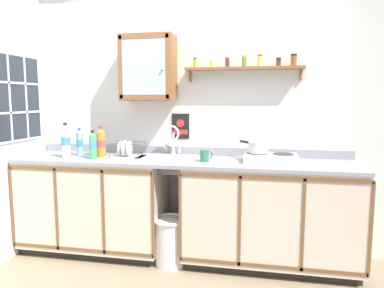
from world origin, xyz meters
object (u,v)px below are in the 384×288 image
Objects in this scene: bottle_water_blue_1 at (80,143)px; bottle_soda_green_2 at (93,145)px; sink at (166,160)px; hot_plate_stove at (270,158)px; mug at (205,156)px; saucepan at (258,147)px; trash_bin at (171,240)px; bottle_opaque_white_3 at (66,141)px; bottle_juice_amber_4 at (101,143)px; warning_sign at (181,126)px; wall_cabinet at (148,68)px; bottle_detergent_teal_0 at (93,144)px; dish_rack at (127,153)px.

bottle_water_blue_1 is 0.25m from bottle_soda_green_2.
hot_plate_stove is at bearing -0.51° from sink.
bottle_soda_green_2 is at bearing -176.47° from mug.
bottle_soda_green_2 reaches higher than saucepan.
trash_bin is at bearing -65.53° from sink.
bottle_opaque_white_3 is (-0.07, -0.13, 0.03)m from bottle_water_blue_1.
warning_sign reaches higher than bottle_juice_amber_4.
saucepan is 0.42× the size of wall_cabinet.
trash_bin is at bearing -158.29° from mug.
hot_plate_stove is 0.15m from saucepan.
warning_sign reaches higher than bottle_opaque_white_3.
hot_plate_stove is at bearing -0.82° from bottle_detergent_teal_0.
dish_rack is at bearing -176.45° from sink.
saucepan is 1.14m from trash_bin.
bottle_opaque_white_3 is (-0.28, 0.01, 0.03)m from bottle_soda_green_2.
sink is at bearing -32.75° from wall_cabinet.
trash_bin is (1.03, -0.06, -0.87)m from bottle_opaque_white_3.
hot_plate_stove is at bearing -11.84° from saucepan.
bottle_water_blue_1 is 2.43× the size of mug.
saucepan is 0.79× the size of bottle_opaque_white_3.
sink reaches higher than bottle_detergent_teal_0.
warning_sign reaches higher than saucepan.
bottle_water_blue_1 reaches higher than trash_bin.
bottle_opaque_white_3 is 0.76× the size of trash_bin.
hot_plate_stove is 1.76× the size of saucepan.
saucepan is 1.04× the size of warning_sign.
saucepan is 1.71m from bottle_water_blue_1.
sink is 0.41m from warning_sign.
mug is (1.25, -0.08, -0.07)m from bottle_water_blue_1.
bottle_soda_green_2 is (-1.50, -0.17, -0.00)m from saucepan.
warning_sign is at bearing 24.69° from wall_cabinet.
warning_sign is (-0.30, 0.35, 0.23)m from mug.
bottle_opaque_white_3 reaches higher than bottle_juice_amber_4.
bottle_opaque_white_3 is 1.08× the size of dish_rack.
wall_cabinet reaches higher than warning_sign.
sink reaches higher than bottle_juice_amber_4.
bottle_detergent_teal_0 is at bearing 179.98° from saucepan.
sink is 0.90m from wall_cabinet.
sink is 2.07× the size of saucepan.
hot_plate_stove reaches higher than trash_bin.
sink is 0.40m from mug.
bottle_detergent_teal_0 reaches higher than hot_plate_stove.
bottle_opaque_white_3 reaches higher than mug.
saucepan is 0.81m from warning_sign.
wall_cabinet is at bearing 12.29° from bottle_water_blue_1.
saucepan is at bearing -18.03° from warning_sign.
mug is (1.02, -0.06, -0.08)m from bottle_juice_amber_4.
trash_bin is (-0.75, -0.22, -0.84)m from saucepan.
trash_bin is at bearing -3.83° from bottle_soda_green_2.
bottle_juice_amber_4 is (0.30, 0.12, -0.02)m from bottle_opaque_white_3.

